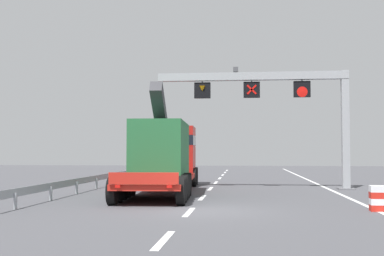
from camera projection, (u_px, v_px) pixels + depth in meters
ground at (202, 211)px, 17.75m from camera, size 112.00×112.00×0.00m
lane_markings at (216, 183)px, 33.63m from camera, size 0.20×46.49×0.01m
edge_line_right at (325, 188)px, 29.03m from camera, size 0.20×63.00×0.01m
overhead_lane_gantry at (278, 95)px, 28.28m from camera, size 11.02×0.90×6.94m
heavy_haul_truck_red at (167, 154)px, 26.95m from camera, size 3.63×14.16×5.30m
guardrail_left at (104, 177)px, 29.79m from camera, size 0.13×26.76×0.76m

